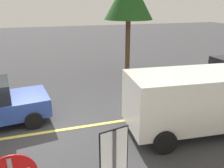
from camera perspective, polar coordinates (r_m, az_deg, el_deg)
ground_plane at (r=8.88m, az=-15.75°, el=-11.34°), size 80.00×80.00×0.00m
lane_marking_centre at (r=9.35m, az=3.11°, el=-8.90°), size 28.00×0.16×0.01m
speed_limit_sign at (r=4.21m, az=0.48°, el=-19.90°), size 0.53×0.13×2.52m
white_van at (r=8.71m, az=20.88°, el=-3.25°), size 5.35×2.60×2.20m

